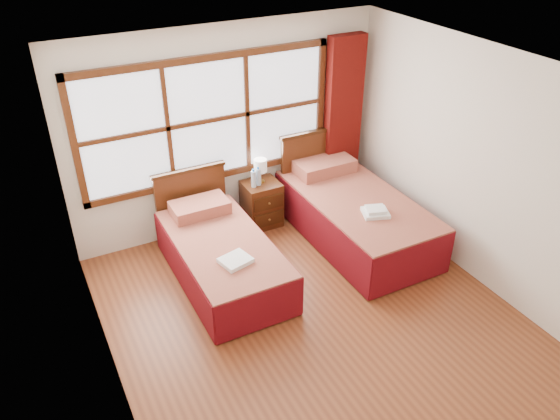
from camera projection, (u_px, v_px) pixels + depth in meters
floor at (318, 323)px, 5.66m from camera, size 4.50×4.50×0.00m
ceiling at (329, 77)px, 4.32m from camera, size 4.50×4.50×0.00m
wall_back at (227, 131)px, 6.70m from camera, size 4.00×0.00×4.00m
wall_left at (101, 280)px, 4.20m from camera, size 0.00×4.50×4.50m
wall_right at (484, 171)px, 5.78m from camera, size 0.00×4.50×4.50m
window at (208, 120)px, 6.47m from camera, size 3.16×0.06×1.56m
curtain at (342, 122)px, 7.29m from camera, size 0.50×0.16×2.30m
bed_left at (221, 255)px, 6.19m from camera, size 1.00×2.02×0.96m
bed_right at (353, 213)px, 6.88m from camera, size 1.15×2.22×1.12m
nightstand at (262, 204)px, 7.15m from camera, size 0.46×0.45×0.61m
towels_left at (235, 260)px, 5.69m from camera, size 0.36×0.33×0.05m
towels_right at (376, 212)px, 6.34m from camera, size 0.36×0.34×0.09m
lamp at (260, 166)px, 6.90m from camera, size 0.16×0.16×0.32m
bottle_near at (254, 179)px, 6.85m from camera, size 0.07×0.07×0.25m
bottle_far at (258, 177)px, 6.90m from camera, size 0.07×0.07×0.26m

